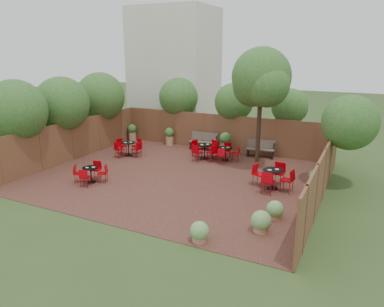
% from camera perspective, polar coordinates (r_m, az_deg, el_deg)
% --- Properties ---
extents(ground, '(80.00, 80.00, 0.00)m').
position_cam_1_polar(ground, '(15.87, -2.29, -3.72)').
color(ground, '#354F23').
rests_on(ground, ground).
extents(courtyard_paving, '(12.00, 10.00, 0.02)m').
position_cam_1_polar(courtyard_paving, '(15.87, -2.29, -3.68)').
color(courtyard_paving, '#391A17').
rests_on(courtyard_paving, ground).
extents(fence_back, '(12.00, 0.08, 2.00)m').
position_cam_1_polar(fence_back, '(19.96, 4.55, 3.33)').
color(fence_back, brown).
rests_on(fence_back, ground).
extents(fence_left, '(0.08, 10.00, 2.00)m').
position_cam_1_polar(fence_left, '(19.09, -18.36, 1.98)').
color(fence_left, brown).
rests_on(fence_left, ground).
extents(fence_right, '(0.08, 10.00, 2.00)m').
position_cam_1_polar(fence_right, '(13.86, 20.06, -3.29)').
color(fence_right, brown).
rests_on(fence_right, ground).
extents(neighbour_building, '(5.00, 4.00, 8.00)m').
position_cam_1_polar(neighbour_building, '(24.17, -2.73, 12.73)').
color(neighbour_building, silver).
rests_on(neighbour_building, ground).
extents(overhang_foliage, '(15.75, 10.72, 2.76)m').
position_cam_1_polar(overhang_foliage, '(18.63, -8.91, 7.76)').
color(overhang_foliage, '#2D5B1D').
rests_on(overhang_foliage, ground).
extents(courtyard_tree, '(2.80, 2.70, 5.53)m').
position_cam_1_polar(courtyard_tree, '(16.68, 10.85, 11.22)').
color(courtyard_tree, black).
rests_on(courtyard_tree, courtyard_paving).
extents(park_bench_left, '(1.60, 0.59, 0.97)m').
position_cam_1_polar(park_bench_left, '(20.06, 1.91, 2.03)').
color(park_bench_left, brown).
rests_on(park_bench_left, courtyard_paving).
extents(park_bench_right, '(1.50, 0.63, 0.90)m').
position_cam_1_polar(park_bench_right, '(19.00, 10.85, 0.84)').
color(park_bench_right, brown).
rests_on(park_bench_right, courtyard_paving).
extents(bistro_tables, '(9.56, 6.84, 0.92)m').
position_cam_1_polar(bistro_tables, '(16.82, -0.04, -0.96)').
color(bistro_tables, black).
rests_on(bistro_tables, courtyard_paving).
extents(planters, '(11.84, 4.61, 1.18)m').
position_cam_1_polar(planters, '(19.29, 1.00, 1.69)').
color(planters, '#A57552').
rests_on(planters, courtyard_paving).
extents(low_shrubs, '(2.17, 2.98, 0.67)m').
position_cam_1_polar(low_shrubs, '(11.34, 9.00, -10.47)').
color(low_shrubs, '#A57552').
rests_on(low_shrubs, courtyard_paving).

